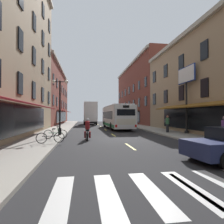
{
  "coord_description": "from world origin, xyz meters",
  "views": [
    {
      "loc": [
        -2.77,
        -14.53,
        1.9
      ],
      "look_at": [
        0.94,
        10.06,
        2.29
      ],
      "focal_mm": 30.14,
      "sensor_mm": 36.0,
      "label": 1
    }
  ],
  "objects_px": {
    "box_truck": "(90,114)",
    "motorcycle_rider": "(87,130)",
    "transit_bus": "(116,117)",
    "bicycle_near": "(51,137)",
    "sedan_near": "(90,120)",
    "street_lamp_twin": "(60,104)",
    "bicycle_mid": "(55,134)",
    "pedestrian_near": "(167,123)",
    "billboard_sign": "(186,82)"
  },
  "relations": [
    {
      "from": "bicycle_near",
      "to": "pedestrian_near",
      "type": "height_order",
      "value": "pedestrian_near"
    },
    {
      "from": "bicycle_near",
      "to": "pedestrian_near",
      "type": "relative_size",
      "value": 0.98
    },
    {
      "from": "transit_bus",
      "to": "street_lamp_twin",
      "type": "bearing_deg",
      "value": -127.48
    },
    {
      "from": "transit_bus",
      "to": "pedestrian_near",
      "type": "xyz_separation_m",
      "value": [
        3.93,
        -7.68,
        -0.62
      ]
    },
    {
      "from": "box_truck",
      "to": "sedan_near",
      "type": "height_order",
      "value": "box_truck"
    },
    {
      "from": "motorcycle_rider",
      "to": "street_lamp_twin",
      "type": "bearing_deg",
      "value": 132.15
    },
    {
      "from": "box_truck",
      "to": "pedestrian_near",
      "type": "relative_size",
      "value": 4.31
    },
    {
      "from": "box_truck",
      "to": "motorcycle_rider",
      "type": "relative_size",
      "value": 3.56
    },
    {
      "from": "pedestrian_near",
      "to": "street_lamp_twin",
      "type": "bearing_deg",
      "value": -41.21
    },
    {
      "from": "bicycle_near",
      "to": "street_lamp_twin",
      "type": "relative_size",
      "value": 0.34
    },
    {
      "from": "box_truck",
      "to": "bicycle_near",
      "type": "height_order",
      "value": "box_truck"
    },
    {
      "from": "motorcycle_rider",
      "to": "bicycle_near",
      "type": "distance_m",
      "value": 3.28
    },
    {
      "from": "box_truck",
      "to": "bicycle_near",
      "type": "distance_m",
      "value": 25.22
    },
    {
      "from": "sedan_near",
      "to": "bicycle_mid",
      "type": "height_order",
      "value": "sedan_near"
    },
    {
      "from": "pedestrian_near",
      "to": "billboard_sign",
      "type": "bearing_deg",
      "value": 92.79
    },
    {
      "from": "billboard_sign",
      "to": "bicycle_mid",
      "type": "xyz_separation_m",
      "value": [
        -11.89,
        -2.41,
        -4.55
      ]
    },
    {
      "from": "box_truck",
      "to": "motorcycle_rider",
      "type": "xyz_separation_m",
      "value": [
        -0.95,
        -22.65,
        -1.45
      ]
    },
    {
      "from": "billboard_sign",
      "to": "box_truck",
      "type": "xyz_separation_m",
      "value": [
        -8.58,
        20.34,
        -2.9
      ]
    },
    {
      "from": "box_truck",
      "to": "bicycle_near",
      "type": "relative_size",
      "value": 4.4
    },
    {
      "from": "billboard_sign",
      "to": "pedestrian_near",
      "type": "relative_size",
      "value": 3.76
    },
    {
      "from": "transit_bus",
      "to": "sedan_near",
      "type": "bearing_deg",
      "value": 98.38
    },
    {
      "from": "bicycle_near",
      "to": "box_truck",
      "type": "bearing_deg",
      "value": 82.47
    },
    {
      "from": "sedan_near",
      "to": "bicycle_near",
      "type": "relative_size",
      "value": 2.63
    },
    {
      "from": "billboard_sign",
      "to": "sedan_near",
      "type": "relative_size",
      "value": 1.46
    },
    {
      "from": "transit_bus",
      "to": "motorcycle_rider",
      "type": "distance_m",
      "value": 12.01
    },
    {
      "from": "transit_bus",
      "to": "street_lamp_twin",
      "type": "height_order",
      "value": "street_lamp_twin"
    },
    {
      "from": "billboard_sign",
      "to": "box_truck",
      "type": "distance_m",
      "value": 22.27
    },
    {
      "from": "billboard_sign",
      "to": "transit_bus",
      "type": "distance_m",
      "value": 10.92
    },
    {
      "from": "motorcycle_rider",
      "to": "bicycle_mid",
      "type": "bearing_deg",
      "value": -177.52
    },
    {
      "from": "sedan_near",
      "to": "transit_bus",
      "type": "bearing_deg",
      "value": -81.62
    },
    {
      "from": "billboard_sign",
      "to": "bicycle_near",
      "type": "height_order",
      "value": "billboard_sign"
    },
    {
      "from": "billboard_sign",
      "to": "transit_bus",
      "type": "bearing_deg",
      "value": 120.94
    },
    {
      "from": "motorcycle_rider",
      "to": "street_lamp_twin",
      "type": "distance_m",
      "value": 4.15
    },
    {
      "from": "bicycle_near",
      "to": "pedestrian_near",
      "type": "distance_m",
      "value": 11.99
    },
    {
      "from": "box_truck",
      "to": "street_lamp_twin",
      "type": "relative_size",
      "value": 1.52
    },
    {
      "from": "transit_bus",
      "to": "bicycle_near",
      "type": "distance_m",
      "value": 15.05
    },
    {
      "from": "street_lamp_twin",
      "to": "transit_bus",
      "type": "bearing_deg",
      "value": 52.52
    },
    {
      "from": "motorcycle_rider",
      "to": "bicycle_near",
      "type": "height_order",
      "value": "motorcycle_rider"
    },
    {
      "from": "transit_bus",
      "to": "motorcycle_rider",
      "type": "height_order",
      "value": "transit_bus"
    },
    {
      "from": "billboard_sign",
      "to": "motorcycle_rider",
      "type": "distance_m",
      "value": 10.72
    },
    {
      "from": "box_truck",
      "to": "bicycle_near",
      "type": "bearing_deg",
      "value": -97.53
    },
    {
      "from": "box_truck",
      "to": "bicycle_mid",
      "type": "distance_m",
      "value": 23.06
    },
    {
      "from": "motorcycle_rider",
      "to": "pedestrian_near",
      "type": "relative_size",
      "value": 1.21
    },
    {
      "from": "transit_bus",
      "to": "bicycle_near",
      "type": "xyz_separation_m",
      "value": [
        -6.54,
        -13.5,
        -1.17
      ]
    },
    {
      "from": "bicycle_near",
      "to": "bicycle_mid",
      "type": "relative_size",
      "value": 0.98
    },
    {
      "from": "billboard_sign",
      "to": "sedan_near",
      "type": "height_order",
      "value": "billboard_sign"
    },
    {
      "from": "motorcycle_rider",
      "to": "bicycle_near",
      "type": "relative_size",
      "value": 1.23
    },
    {
      "from": "sedan_near",
      "to": "street_lamp_twin",
      "type": "distance_m",
      "value": 29.01
    },
    {
      "from": "transit_bus",
      "to": "sedan_near",
      "type": "xyz_separation_m",
      "value": [
        -2.97,
        20.12,
        -0.95
      ]
    },
    {
      "from": "street_lamp_twin",
      "to": "bicycle_mid",
      "type": "bearing_deg",
      "value": -89.45
    }
  ]
}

